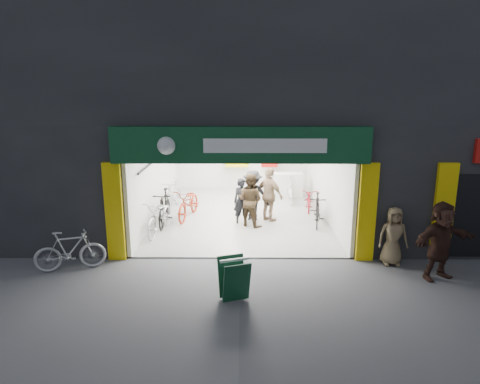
{
  "coord_description": "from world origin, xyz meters",
  "views": [
    {
      "loc": [
        0.07,
        -10.58,
        4.46
      ],
      "look_at": [
        -0.02,
        1.5,
        1.45
      ],
      "focal_mm": 32.0,
      "sensor_mm": 36.0,
      "label": 1
    }
  ],
  "objects_px": {
    "bike_right_front": "(317,210)",
    "pedestrian_near": "(393,236)",
    "bike_left_front": "(160,216)",
    "sandwich_board": "(234,278)",
    "parked_bike": "(70,251)"
  },
  "relations": [
    {
      "from": "bike_left_front",
      "to": "pedestrian_near",
      "type": "xyz_separation_m",
      "value": [
        6.38,
        -2.34,
        0.21
      ]
    },
    {
      "from": "bike_right_front",
      "to": "pedestrian_near",
      "type": "distance_m",
      "value": 3.47
    },
    {
      "from": "sandwich_board",
      "to": "parked_bike",
      "type": "bearing_deg",
      "value": 140.98
    },
    {
      "from": "sandwich_board",
      "to": "pedestrian_near",
      "type": "bearing_deg",
      "value": 6.91
    },
    {
      "from": "parked_bike",
      "to": "bike_right_front",
      "type": "bearing_deg",
      "value": -79.81
    },
    {
      "from": "bike_left_front",
      "to": "parked_bike",
      "type": "xyz_separation_m",
      "value": [
        -1.71,
        -2.77,
        -0.03
      ]
    },
    {
      "from": "sandwich_board",
      "to": "bike_left_front",
      "type": "bearing_deg",
      "value": 100.26
    },
    {
      "from": "bike_right_front",
      "to": "parked_bike",
      "type": "height_order",
      "value": "bike_right_front"
    },
    {
      "from": "bike_right_front",
      "to": "parked_bike",
      "type": "distance_m",
      "value": 7.62
    },
    {
      "from": "bike_left_front",
      "to": "bike_right_front",
      "type": "relative_size",
      "value": 1.2
    },
    {
      "from": "bike_right_front",
      "to": "parked_bike",
      "type": "bearing_deg",
      "value": -142.46
    },
    {
      "from": "bike_left_front",
      "to": "sandwich_board",
      "type": "distance_m",
      "value": 4.89
    },
    {
      "from": "pedestrian_near",
      "to": "bike_left_front",
      "type": "bearing_deg",
      "value": 161.54
    },
    {
      "from": "bike_left_front",
      "to": "parked_bike",
      "type": "relative_size",
      "value": 1.21
    },
    {
      "from": "bike_left_front",
      "to": "bike_right_front",
      "type": "distance_m",
      "value": 5.07
    }
  ]
}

